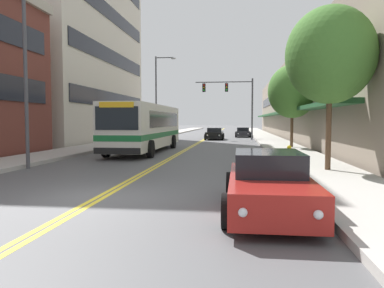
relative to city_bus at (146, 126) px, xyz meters
name	(u,v)px	position (x,y,z in m)	size (l,w,h in m)	color
ground_plane	(208,137)	(2.44, 21.95, -1.74)	(240.00, 240.00, 0.00)	#565659
sidewalk_left	(153,136)	(-4.56, 21.95, -1.65)	(3.00, 106.00, 0.18)	#B2ADA5
sidewalk_right	(265,137)	(9.44, 21.95, -1.65)	(3.00, 106.00, 0.18)	#B2ADA5
centre_line	(208,137)	(2.44, 21.95, -1.74)	(0.34, 106.00, 0.01)	yellow
office_tower_left	(55,17)	(-12.30, 11.97, 10.74)	(12.08, 21.80, 24.97)	beige
storefront_row_right	(314,102)	(15.16, 21.95, 2.52)	(9.10, 68.00, 8.53)	gray
city_bus	(146,126)	(0.00, 0.00, 0.00)	(2.86, 12.07, 3.07)	silver
car_navy_parked_left_mid	(163,135)	(-1.84, 14.60, -1.15)	(2.17, 4.22, 1.24)	#19234C
car_red_parked_right_foreground	(268,184)	(6.82, -15.90, -1.10)	(2.00, 4.89, 1.37)	maroon
car_charcoal_parked_right_mid	(243,133)	(6.74, 23.39, -1.17)	(1.96, 4.22, 1.21)	#232328
car_black_moving_lead	(215,134)	(3.56, 16.61, -1.14)	(2.04, 4.25, 1.29)	black
traffic_signal_mast	(233,96)	(5.52, 16.86, 3.01)	(6.31, 0.38, 6.65)	#47474C
street_lamp_left_near	(32,43)	(-2.52, -9.46, 3.62)	(2.67, 0.28, 9.09)	#47474C
street_lamp_left_far	(159,91)	(-2.58, 16.06, 3.58)	(2.31, 0.28, 9.09)	#47474C
street_tree_right_near	(330,55)	(9.59, -9.57, 2.82)	(3.37, 3.37, 6.24)	brown
street_tree_right_mid	(292,91)	(9.94, 2.92, 2.41)	(3.45, 3.45, 5.88)	brown
fire_hydrant	(289,154)	(8.39, -7.56, -1.16)	(0.29, 0.21, 0.81)	yellow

